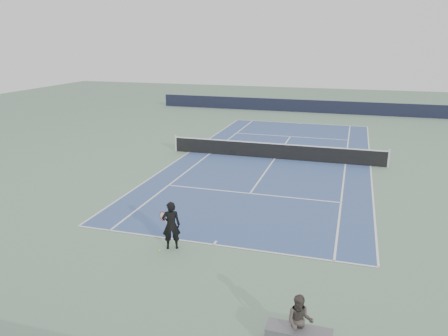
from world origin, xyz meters
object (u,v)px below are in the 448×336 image
(tennis_net, at_px, (275,151))
(tennis_ball, at_px, (159,251))
(spectator_bench, at_px, (299,329))
(tennis_player, at_px, (171,225))

(tennis_net, relative_size, tennis_ball, 183.65)
(tennis_ball, height_order, spectator_bench, spectator_bench)
(tennis_net, bearing_deg, spectator_bench, -77.81)
(tennis_net, distance_m, tennis_ball, 13.00)
(tennis_net, xyz_separation_m, tennis_player, (-1.31, -12.52, 0.35))
(tennis_ball, bearing_deg, spectator_bench, -33.79)
(tennis_net, height_order, tennis_ball, tennis_net)
(tennis_ball, bearing_deg, tennis_net, 82.84)
(tennis_net, relative_size, tennis_player, 7.53)
(tennis_net, relative_size, spectator_bench, 8.22)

